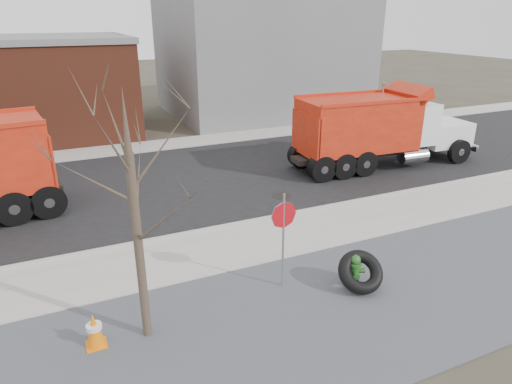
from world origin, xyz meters
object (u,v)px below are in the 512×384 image
fire_hydrant (354,272)px  stop_sign (284,224)px  truck_tire (360,272)px  dump_truck_red_a (379,127)px

fire_hydrant → stop_sign: stop_sign is taller
fire_hydrant → truck_tire: truck_tire is taller
truck_tire → stop_sign: 2.24m
dump_truck_red_a → fire_hydrant: bearing=-127.7°
truck_tire → dump_truck_red_a: (6.60, 7.79, 1.27)m
fire_hydrant → dump_truck_red_a: bearing=71.2°
truck_tire → dump_truck_red_a: size_ratio=0.15×
stop_sign → fire_hydrant: bearing=-7.4°
dump_truck_red_a → truck_tire: bearing=-126.9°
stop_sign → dump_truck_red_a: dump_truck_red_a is taller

